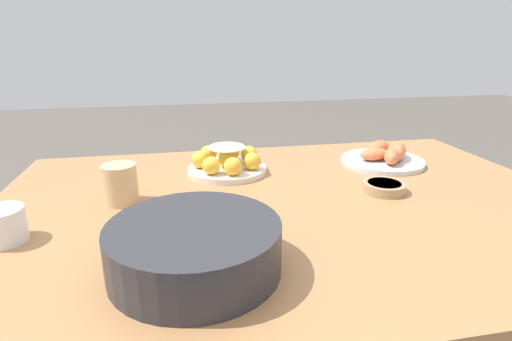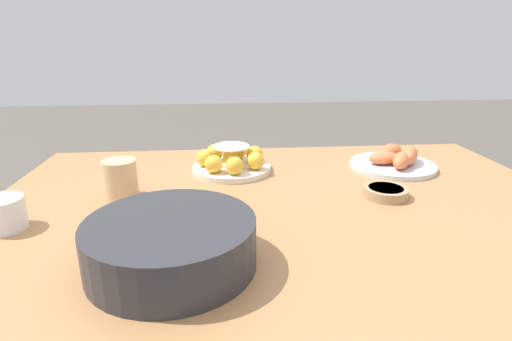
{
  "view_description": "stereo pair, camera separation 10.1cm",
  "coord_description": "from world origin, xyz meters",
  "px_view_note": "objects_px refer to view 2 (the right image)",
  "views": [
    {
      "loc": [
        0.24,
        0.82,
        1.09
      ],
      "look_at": [
        0.06,
        -0.12,
        0.77
      ],
      "focal_mm": 28.0,
      "sensor_mm": 36.0,
      "label": 1
    },
    {
      "loc": [
        0.14,
        0.84,
        1.09
      ],
      "look_at": [
        0.06,
        -0.12,
        0.77
      ],
      "focal_mm": 28.0,
      "sensor_mm": 36.0,
      "label": 2
    }
  ],
  "objects_px": {
    "dining_table": "(285,237)",
    "cake_plate": "(231,161)",
    "cup_near": "(121,179)",
    "seafood_platter": "(394,161)",
    "cup_far": "(3,214)",
    "serving_bowl": "(171,242)",
    "sauce_bowl": "(386,192)"
  },
  "relations": [
    {
      "from": "sauce_bowl",
      "to": "cup_far",
      "type": "xyz_separation_m",
      "value": [
        0.82,
        0.1,
        0.02
      ]
    },
    {
      "from": "cup_near",
      "to": "dining_table",
      "type": "bearing_deg",
      "value": 170.05
    },
    {
      "from": "dining_table",
      "to": "cup_far",
      "type": "height_order",
      "value": "cup_far"
    },
    {
      "from": "cake_plate",
      "to": "serving_bowl",
      "type": "relative_size",
      "value": 0.79
    },
    {
      "from": "seafood_platter",
      "to": "cup_near",
      "type": "xyz_separation_m",
      "value": [
        0.74,
        0.16,
        0.02
      ]
    },
    {
      "from": "cake_plate",
      "to": "serving_bowl",
      "type": "height_order",
      "value": "serving_bowl"
    },
    {
      "from": "cake_plate",
      "to": "cup_near",
      "type": "height_order",
      "value": "cup_near"
    },
    {
      "from": "seafood_platter",
      "to": "cup_near",
      "type": "height_order",
      "value": "cup_near"
    },
    {
      "from": "serving_bowl",
      "to": "cup_far",
      "type": "height_order",
      "value": "serving_bowl"
    },
    {
      "from": "serving_bowl",
      "to": "seafood_platter",
      "type": "xyz_separation_m",
      "value": [
        -0.58,
        -0.47,
        -0.02
      ]
    },
    {
      "from": "sauce_bowl",
      "to": "cup_far",
      "type": "bearing_deg",
      "value": 6.69
    },
    {
      "from": "sauce_bowl",
      "to": "cup_near",
      "type": "height_order",
      "value": "cup_near"
    },
    {
      "from": "sauce_bowl",
      "to": "cup_near",
      "type": "relative_size",
      "value": 1.15
    },
    {
      "from": "seafood_platter",
      "to": "cup_far",
      "type": "relative_size",
      "value": 2.9
    },
    {
      "from": "cup_far",
      "to": "serving_bowl",
      "type": "bearing_deg",
      "value": 154.63
    },
    {
      "from": "cake_plate",
      "to": "sauce_bowl",
      "type": "relative_size",
      "value": 2.11
    },
    {
      "from": "cake_plate",
      "to": "cup_near",
      "type": "bearing_deg",
      "value": 32.49
    },
    {
      "from": "dining_table",
      "to": "serving_bowl",
      "type": "height_order",
      "value": "serving_bowl"
    },
    {
      "from": "dining_table",
      "to": "cake_plate",
      "type": "distance_m",
      "value": 0.29
    },
    {
      "from": "dining_table",
      "to": "cup_far",
      "type": "xyz_separation_m",
      "value": [
        0.58,
        0.08,
        0.12
      ]
    },
    {
      "from": "dining_table",
      "to": "sauce_bowl",
      "type": "relative_size",
      "value": 13.13
    },
    {
      "from": "seafood_platter",
      "to": "serving_bowl",
      "type": "bearing_deg",
      "value": 38.91
    },
    {
      "from": "seafood_platter",
      "to": "cup_near",
      "type": "distance_m",
      "value": 0.75
    },
    {
      "from": "dining_table",
      "to": "cake_plate",
      "type": "xyz_separation_m",
      "value": [
        0.12,
        -0.24,
        0.12
      ]
    },
    {
      "from": "dining_table",
      "to": "cup_far",
      "type": "bearing_deg",
      "value": 8.09
    },
    {
      "from": "serving_bowl",
      "to": "cup_far",
      "type": "distance_m",
      "value": 0.38
    },
    {
      "from": "serving_bowl",
      "to": "sauce_bowl",
      "type": "distance_m",
      "value": 0.54
    },
    {
      "from": "dining_table",
      "to": "sauce_bowl",
      "type": "height_order",
      "value": "sauce_bowl"
    },
    {
      "from": "dining_table",
      "to": "cup_far",
      "type": "relative_size",
      "value": 16.42
    },
    {
      "from": "serving_bowl",
      "to": "sauce_bowl",
      "type": "bearing_deg",
      "value": -151.18
    },
    {
      "from": "dining_table",
      "to": "cake_plate",
      "type": "relative_size",
      "value": 6.21
    },
    {
      "from": "seafood_platter",
      "to": "sauce_bowl",
      "type": "bearing_deg",
      "value": 62.16
    }
  ]
}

